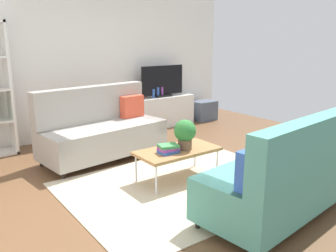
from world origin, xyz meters
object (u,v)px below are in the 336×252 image
at_px(storage_trunk, 204,110).
at_px(bottle_1, 158,92).
at_px(couch_beige, 102,130).
at_px(bottle_0, 153,93).
at_px(tv, 162,82).
at_px(couch_green, 284,176).
at_px(coffee_table, 178,151).
at_px(table_book_0, 168,151).
at_px(potted_plant, 185,133).
at_px(vase_1, 143,94).
at_px(bottle_2, 162,92).
at_px(vase_0, 137,95).
at_px(tv_console, 162,111).

bearing_deg(storage_trunk, bottle_1, 177.21).
bearing_deg(couch_beige, bottle_0, -154.67).
bearing_deg(couch_beige, tv, -157.54).
bearing_deg(bottle_0, couch_green, -104.42).
bearing_deg(coffee_table, tv, 58.48).
bearing_deg(couch_green, table_book_0, 102.76).
bearing_deg(coffee_table, bottle_1, 60.50).
height_order(couch_beige, bottle_1, couch_beige).
distance_m(potted_plant, vase_1, 2.81).
bearing_deg(bottle_1, table_book_0, -122.13).
height_order(couch_green, coffee_table, couch_green).
distance_m(couch_beige, storage_trunk, 3.20).
distance_m(storage_trunk, vase_1, 1.61).
relative_size(coffee_table, storage_trunk, 2.12).
distance_m(couch_beige, table_book_0, 1.48).
distance_m(coffee_table, bottle_2, 2.93).
distance_m(vase_0, bottle_1, 0.46).
bearing_deg(couch_green, vase_1, 72.34).
relative_size(couch_green, bottle_0, 10.93).
bearing_deg(vase_0, coffee_table, -110.36).
height_order(couch_green, bottle_1, couch_green).
height_order(coffee_table, storage_trunk, storage_trunk).
bearing_deg(couch_green, storage_trunk, 52.50).
height_order(couch_beige, vase_1, couch_beige).
distance_m(couch_green, table_book_0, 1.46).
xyz_separation_m(tv, storage_trunk, (1.10, -0.08, -0.73)).
bearing_deg(couch_green, tv, 66.28).
relative_size(coffee_table, potted_plant, 2.78).
distance_m(table_book_0, bottle_0, 2.94).
relative_size(couch_green, storage_trunk, 3.81).
bearing_deg(couch_green, couch_beige, 97.42).
xyz_separation_m(tv_console, bottle_2, (-0.02, -0.04, 0.42)).
xyz_separation_m(vase_1, bottle_2, (0.41, -0.09, 0.03)).
bearing_deg(couch_beige, couch_green, 96.74).
distance_m(couch_beige, couch_green, 2.93).
height_order(couch_beige, vase_0, couch_beige).
height_order(couch_green, tv_console, couch_green).
height_order(table_book_0, vase_1, vase_1).
xyz_separation_m(couch_beige, bottle_0, (1.69, 1.06, 0.29)).
distance_m(couch_beige, coffee_table, 1.48).
relative_size(storage_trunk, bottle_2, 2.53).
bearing_deg(tv, vase_0, 173.12).
distance_m(vase_0, bottle_0, 0.35).
bearing_deg(vase_1, bottle_1, -16.73).
bearing_deg(table_book_0, bottle_1, 57.87).
relative_size(table_book_0, vase_0, 1.68).
xyz_separation_m(tv_console, vase_0, (-0.58, 0.05, 0.39)).
height_order(bottle_1, bottle_2, bottle_1).
distance_m(table_book_0, bottle_1, 3.00).
distance_m(couch_green, bottle_1, 4.07).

